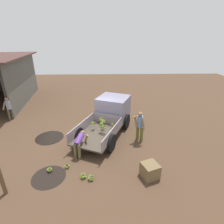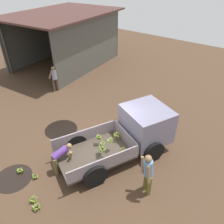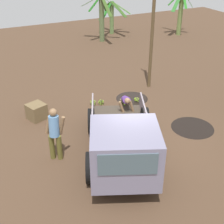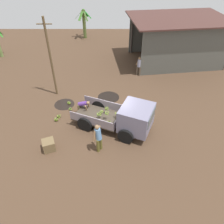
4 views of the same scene
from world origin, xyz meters
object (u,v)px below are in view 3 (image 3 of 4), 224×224
(cargo_truck, at_px, (123,147))
(banana_bunch_on_ground_3, at_px, (137,99))
(banana_bunch_on_ground_0, at_px, (125,104))
(utility_pole, at_px, (153,26))
(banana_bunch_on_ground_1, at_px, (93,102))
(wooden_crate_0, at_px, (37,112))
(person_worker_loading, at_px, (126,103))
(banana_bunch_on_ground_2, at_px, (101,102))
(person_foreground_visitor, at_px, (55,132))

(cargo_truck, distance_m, banana_bunch_on_ground_3, 4.87)
(banana_bunch_on_ground_0, xyz_separation_m, banana_bunch_on_ground_3, (-0.20, 0.70, -0.01))
(utility_pole, relative_size, banana_bunch_on_ground_1, 20.37)
(wooden_crate_0, bearing_deg, person_worker_loading, 63.08)
(banana_bunch_on_ground_2, bearing_deg, utility_pole, 103.70)
(utility_pole, bearing_deg, banana_bunch_on_ground_1, -79.64)
(person_worker_loading, bearing_deg, banana_bunch_on_ground_1, -138.79)
(utility_pole, height_order, banana_bunch_on_ground_1, utility_pole)
(cargo_truck, bearing_deg, wooden_crate_0, -138.04)
(person_worker_loading, bearing_deg, cargo_truck, -9.53)
(cargo_truck, xyz_separation_m, person_worker_loading, (-2.82, 1.57, -0.31))
(banana_bunch_on_ground_3, distance_m, wooden_crate_0, 4.22)
(person_foreground_visitor, relative_size, banana_bunch_on_ground_1, 6.48)
(banana_bunch_on_ground_2, relative_size, wooden_crate_0, 0.42)
(utility_pole, distance_m, wooden_crate_0, 6.07)
(person_worker_loading, bearing_deg, banana_bunch_on_ground_3, 154.07)
(cargo_truck, bearing_deg, utility_pole, 164.81)
(person_worker_loading, xyz_separation_m, banana_bunch_on_ground_0, (-0.93, 0.45, -0.59))
(cargo_truck, xyz_separation_m, banana_bunch_on_ground_0, (-3.74, 2.02, -0.90))
(banana_bunch_on_ground_1, bearing_deg, person_foreground_visitor, -40.66)
(wooden_crate_0, bearing_deg, cargo_truck, 18.73)
(cargo_truck, bearing_deg, person_foreground_visitor, -114.53)
(person_foreground_visitor, xyz_separation_m, banana_bunch_on_ground_3, (-2.28, 4.22, -0.86))
(person_worker_loading, bearing_deg, person_foreground_visitor, -49.83)
(banana_bunch_on_ground_0, bearing_deg, banana_bunch_on_ground_1, -123.44)
(banana_bunch_on_ground_0, bearing_deg, utility_pole, 123.25)
(cargo_truck, height_order, banana_bunch_on_ground_3, cargo_truck)
(person_worker_loading, bearing_deg, wooden_crate_0, -97.35)
(person_foreground_visitor, relative_size, banana_bunch_on_ground_3, 7.13)
(banana_bunch_on_ground_0, bearing_deg, wooden_crate_0, -100.06)
(cargo_truck, relative_size, wooden_crate_0, 7.95)
(cargo_truck, xyz_separation_m, banana_bunch_on_ground_3, (-3.94, 2.71, -0.90))
(person_foreground_visitor, distance_m, person_worker_loading, 3.30)
(cargo_truck, bearing_deg, banana_bunch_on_ground_2, -172.53)
(banana_bunch_on_ground_3, bearing_deg, banana_bunch_on_ground_1, -106.41)
(banana_bunch_on_ground_0, height_order, banana_bunch_on_ground_3, banana_bunch_on_ground_0)
(banana_bunch_on_ground_2, bearing_deg, banana_bunch_on_ground_3, 74.12)
(banana_bunch_on_ground_0, xyz_separation_m, wooden_crate_0, (-0.62, -3.50, 0.20))
(banana_bunch_on_ground_0, relative_size, banana_bunch_on_ground_3, 1.00)
(banana_bunch_on_ground_0, xyz_separation_m, banana_bunch_on_ground_1, (-0.73, -1.11, 0.01))
(cargo_truck, xyz_separation_m, banana_bunch_on_ground_2, (-4.36, 1.23, -0.89))
(utility_pole, distance_m, banana_bunch_on_ground_1, 4.15)
(cargo_truck, distance_m, person_foreground_visitor, 2.24)
(wooden_crate_0, bearing_deg, person_foreground_visitor, -0.60)
(utility_pole, bearing_deg, banana_bunch_on_ground_2, -76.30)
(banana_bunch_on_ground_3, bearing_deg, cargo_truck, -34.55)
(banana_bunch_on_ground_0, bearing_deg, person_worker_loading, -25.97)
(banana_bunch_on_ground_1, bearing_deg, utility_pole, 100.36)
(banana_bunch_on_ground_3, bearing_deg, utility_pole, 130.53)
(banana_bunch_on_ground_1, xyz_separation_m, banana_bunch_on_ground_3, (0.53, 1.81, -0.01))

